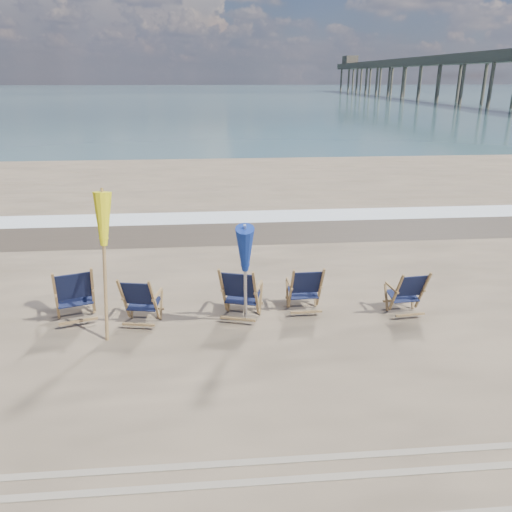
# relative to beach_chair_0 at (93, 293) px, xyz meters

# --- Properties ---
(ocean) EXTENTS (400.00, 400.00, 0.00)m
(ocean) POSITION_rel_beach_chair_0_xyz_m (2.94, 126.47, -0.55)
(ocean) COLOR #3B5B62
(ocean) RESTS_ON ground
(surf_foam) EXTENTS (200.00, 1.40, 0.01)m
(surf_foam) POSITION_rel_beach_chair_0_xyz_m (2.94, 6.77, -0.54)
(surf_foam) COLOR silver
(surf_foam) RESTS_ON ground
(wet_sand_strip) EXTENTS (200.00, 2.60, 0.00)m
(wet_sand_strip) POSITION_rel_beach_chair_0_xyz_m (2.94, 5.27, -0.55)
(wet_sand_strip) COLOR #42362A
(wet_sand_strip) RESTS_ON ground
(tire_tracks) EXTENTS (80.00, 1.30, 0.01)m
(tire_tracks) POSITION_rel_beach_chair_0_xyz_m (2.94, -4.33, -0.54)
(tire_tracks) COLOR gray
(tire_tracks) RESTS_ON ground
(beach_chair_0) EXTENTS (0.91, 0.96, 1.09)m
(beach_chair_0) POSITION_rel_beach_chair_0_xyz_m (0.00, 0.00, 0.00)
(beach_chair_0) COLOR #121735
(beach_chair_0) RESTS_ON ground
(beach_chair_1) EXTENTS (0.74, 0.80, 0.96)m
(beach_chair_1) POSITION_rel_beach_chair_0_xyz_m (1.09, -0.35, -0.07)
(beach_chair_1) COLOR #121735
(beach_chair_1) RESTS_ON ground
(beach_chair_2) EXTENTS (0.88, 0.93, 1.06)m
(beach_chair_2) POSITION_rel_beach_chair_0_xyz_m (2.85, -0.34, -0.02)
(beach_chair_2) COLOR #121735
(beach_chair_2) RESTS_ON ground
(beach_chair_3) EXTENTS (0.63, 0.71, 0.96)m
(beach_chair_3) POSITION_rel_beach_chair_0_xyz_m (4.05, -0.06, -0.07)
(beach_chair_3) COLOR #121735
(beach_chair_3) RESTS_ON ground
(beach_chair_4) EXTENTS (0.65, 0.72, 0.92)m
(beach_chair_4) POSITION_rel_beach_chair_0_xyz_m (5.88, -0.32, -0.09)
(beach_chair_4) COLOR #121735
(beach_chair_4) RESTS_ON ground
(umbrella_yellow) EXTENTS (0.30, 0.30, 2.43)m
(umbrella_yellow) POSITION_rel_beach_chair_0_xyz_m (0.37, -0.57, 1.34)
(umbrella_yellow) COLOR olive
(umbrella_yellow) RESTS_ON ground
(umbrella_blue) EXTENTS (0.30, 0.30, 2.06)m
(umbrella_blue) POSITION_rel_beach_chair_0_xyz_m (2.65, -0.56, 0.99)
(umbrella_blue) COLOR #A5A5AD
(umbrella_blue) RESTS_ON ground
(fishing_pier) EXTENTS (4.40, 140.00, 9.30)m
(fishing_pier) POSITION_rel_beach_chair_0_xyz_m (40.94, 72.47, 4.10)
(fishing_pier) COLOR brown
(fishing_pier) RESTS_ON ground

